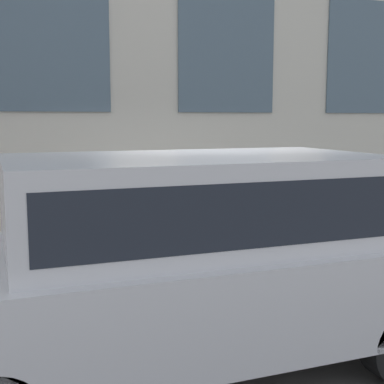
{
  "coord_description": "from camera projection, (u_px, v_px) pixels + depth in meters",
  "views": [
    {
      "loc": [
        -5.58,
        2.4,
        2.2
      ],
      "look_at": [
        0.74,
        -0.0,
        1.27
      ],
      "focal_mm": 50.0,
      "sensor_mm": 36.0,
      "label": 1
    }
  ],
  "objects": [
    {
      "name": "sidewalk",
      "position": [
        174.0,
        268.0,
        7.64
      ],
      "size": [
        2.88,
        60.0,
        0.16
      ],
      "color": "gray",
      "rests_on": "ground_plane"
    },
    {
      "name": "parked_truck_silver_near",
      "position": [
        189.0,
        250.0,
        4.68
      ],
      "size": [
        2.06,
        5.15,
        1.89
      ],
      "color": "black",
      "rests_on": "ground_plane"
    },
    {
      "name": "ground_plane",
      "position": [
        214.0,
        306.0,
        6.31
      ],
      "size": [
        80.0,
        80.0,
        0.0
      ],
      "primitive_type": "plane",
      "color": "#514F4C"
    },
    {
      "name": "fire_hydrant",
      "position": [
        163.0,
        248.0,
        6.64
      ],
      "size": [
        0.34,
        0.45,
        0.87
      ],
      "color": "#2D7260",
      "rests_on": "sidewalk"
    },
    {
      "name": "person",
      "position": [
        219.0,
        210.0,
        7.14
      ],
      "size": [
        0.33,
        0.22,
        1.38
      ],
      "rotation": [
        0.0,
        0.0,
        -1.52
      ],
      "color": "#726651",
      "rests_on": "sidewalk"
    }
  ]
}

